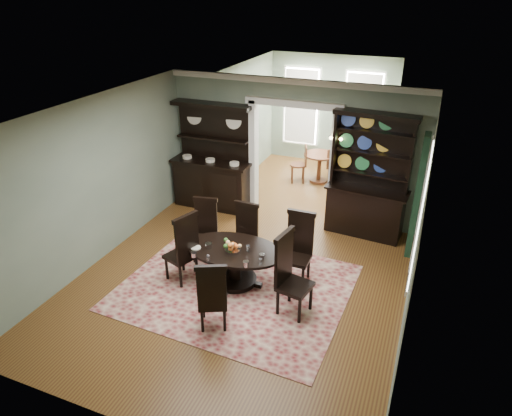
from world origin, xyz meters
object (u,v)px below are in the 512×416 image
at_px(welsh_dresser, 367,192).
at_px(parlor_table, 319,164).
at_px(dining_table, 235,259).
at_px(sideboard, 213,172).

xyz_separation_m(welsh_dresser, parlor_table, (-1.56, 2.25, -0.42)).
height_order(dining_table, sideboard, sideboard).
bearing_deg(parlor_table, dining_table, -92.43).
xyz_separation_m(sideboard, welsh_dresser, (3.48, 0.00, 0.08)).
height_order(sideboard, welsh_dresser, welsh_dresser).
distance_m(dining_table, welsh_dresser, 3.20).
relative_size(welsh_dresser, parlor_table, 3.06).
distance_m(sideboard, welsh_dresser, 3.48).
distance_m(dining_table, parlor_table, 4.89).
bearing_deg(sideboard, dining_table, -57.34).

